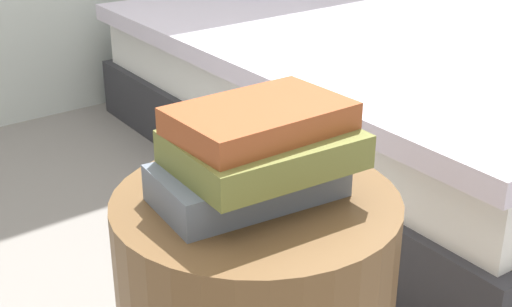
% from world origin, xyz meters
% --- Properties ---
extents(bed, '(1.64, 2.08, 0.62)m').
position_xyz_m(bed, '(1.34, 0.83, 0.23)').
color(bed, '#2D2D33').
rests_on(bed, ground_plane).
extents(book_slate, '(0.30, 0.19, 0.06)m').
position_xyz_m(book_slate, '(-0.01, 0.01, 0.58)').
color(book_slate, slate).
rests_on(book_slate, side_table).
extents(book_olive, '(0.28, 0.22, 0.05)m').
position_xyz_m(book_olive, '(0.01, -0.01, 0.63)').
color(book_olive, olive).
rests_on(book_olive, book_slate).
extents(book_rust, '(0.26, 0.17, 0.04)m').
position_xyz_m(book_rust, '(0.01, -0.00, 0.68)').
color(book_rust, '#994723').
rests_on(book_rust, book_olive).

